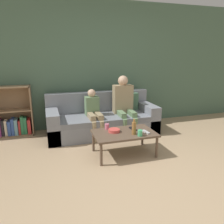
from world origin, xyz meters
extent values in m
plane|color=tan|center=(0.00, 0.00, 0.00)|extent=(22.00, 22.00, 0.00)
cube|color=#4C6B56|center=(0.00, 2.38, 1.30)|extent=(12.00, 0.06, 2.60)
cube|color=gray|center=(-0.09, 1.78, 0.14)|extent=(2.12, 0.86, 0.29)
cube|color=slate|center=(-0.09, 1.69, 0.34)|extent=(1.68, 0.68, 0.10)
cube|color=gray|center=(-0.09, 2.12, 0.59)|extent=(2.12, 0.18, 0.40)
cube|color=gray|center=(-1.04, 1.78, 0.27)|extent=(0.22, 0.86, 0.55)
cube|color=gray|center=(0.86, 1.78, 0.27)|extent=(0.22, 0.86, 0.55)
cube|color=#4C7556|center=(0.55, 1.97, 0.57)|extent=(0.36, 0.12, 0.36)
cube|color=#8E7051|center=(-1.41, 2.20, 0.48)|extent=(0.02, 0.28, 0.96)
cube|color=#8E7051|center=(-1.78, 2.33, 0.48)|extent=(0.77, 0.02, 0.96)
cube|color=#8E7051|center=(-1.78, 2.20, 0.01)|extent=(0.77, 0.28, 0.02)
cube|color=#8E7051|center=(-1.78, 2.20, 0.50)|extent=(0.72, 0.28, 0.02)
cube|color=#8E7051|center=(-1.78, 2.20, 0.95)|extent=(0.77, 0.28, 0.02)
cube|color=#993D84|center=(-2.00, 2.20, 0.18)|extent=(0.04, 0.23, 0.32)
cube|color=#232328|center=(-1.95, 2.18, 0.18)|extent=(0.04, 0.16, 0.30)
cube|color=beige|center=(-1.90, 2.19, 0.17)|extent=(0.05, 0.17, 0.30)
cube|color=#33519E|center=(-1.84, 2.19, 0.16)|extent=(0.06, 0.22, 0.28)
cube|color=#33519E|center=(-1.77, 2.19, 0.19)|extent=(0.05, 0.21, 0.32)
cube|color=#6699A8|center=(-1.71, 2.20, 0.17)|extent=(0.06, 0.24, 0.30)
cube|color=red|center=(-1.66, 2.18, 0.16)|extent=(0.04, 0.16, 0.27)
cube|color=#2D7A4C|center=(-1.60, 2.19, 0.20)|extent=(0.05, 0.17, 0.35)
cube|color=#2D7A4C|center=(-1.55, 2.19, 0.19)|extent=(0.06, 0.18, 0.33)
cube|color=red|center=(-1.48, 2.20, 0.16)|extent=(0.06, 0.23, 0.28)
cylinder|color=brown|center=(-0.44, 0.52, 0.17)|extent=(0.04, 0.04, 0.34)
cylinder|color=brown|center=(0.43, 0.52, 0.17)|extent=(0.04, 0.04, 0.34)
cylinder|color=brown|center=(-0.44, 1.03, 0.17)|extent=(0.04, 0.04, 0.34)
cylinder|color=brown|center=(0.43, 1.03, 0.17)|extent=(0.04, 0.04, 0.34)
cube|color=brown|center=(-0.01, 0.78, 0.35)|extent=(0.95, 0.59, 0.03)
cylinder|color=#66845B|center=(0.22, 1.37, 0.19)|extent=(0.09, 0.09, 0.39)
cylinder|color=#66845B|center=(0.43, 1.36, 0.19)|extent=(0.09, 0.09, 0.39)
cube|color=#66845B|center=(0.23, 1.59, 0.43)|extent=(0.11, 0.38, 0.09)
cube|color=#66845B|center=(0.44, 1.59, 0.43)|extent=(0.11, 0.38, 0.09)
cube|color=#9E8966|center=(0.34, 1.82, 0.67)|extent=(0.39, 0.21, 0.56)
sphere|color=#D1A889|center=(0.34, 1.82, 1.04)|extent=(0.20, 0.20, 0.20)
cylinder|color=#9E8966|center=(-0.35, 1.37, 0.19)|extent=(0.09, 0.09, 0.39)
cylinder|color=#9E8966|center=(-0.21, 1.38, 0.19)|extent=(0.09, 0.09, 0.39)
cube|color=#9E8966|center=(-0.35, 1.60, 0.43)|extent=(0.10, 0.38, 0.09)
cube|color=#9E8966|center=(-0.21, 1.60, 0.43)|extent=(0.10, 0.38, 0.09)
cube|color=#66845B|center=(-0.29, 1.83, 0.57)|extent=(0.26, 0.20, 0.36)
sphere|color=#D1A889|center=(-0.29, 1.83, 0.82)|extent=(0.15, 0.15, 0.15)
cylinder|color=#4CB77A|center=(0.16, 0.56, 0.41)|extent=(0.07, 0.07, 0.09)
cylinder|color=pink|center=(-0.22, 1.00, 0.41)|extent=(0.07, 0.07, 0.09)
cube|color=black|center=(0.17, 0.86, 0.38)|extent=(0.08, 0.18, 0.02)
cube|color=#B7B7BC|center=(0.31, 0.66, 0.38)|extent=(0.07, 0.17, 0.02)
cylinder|color=#DB4C47|center=(-0.15, 0.84, 0.39)|extent=(0.18, 0.18, 0.05)
cylinder|color=olive|center=(0.10, 0.66, 0.46)|extent=(0.07, 0.07, 0.19)
cylinder|color=olive|center=(0.10, 0.66, 0.58)|extent=(0.03, 0.03, 0.05)
camera|label=1|loc=(-1.13, -2.21, 1.55)|focal=35.00mm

